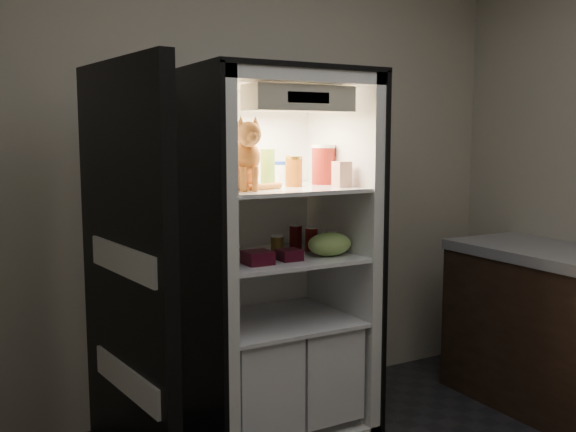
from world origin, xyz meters
The scene contains 16 objects.
room_shell centered at (0.00, 0.00, 1.62)m, with size 3.60×3.60×3.60m.
refrigerator centered at (0.00, 1.38, 0.79)m, with size 0.90×0.72×1.88m.
fridge_door centered at (-0.84, 1.08, 0.91)m, with size 0.16×0.87×1.85m.
tabby_cat centered at (-0.23, 1.25, 1.42)m, with size 0.29×0.34×0.35m.
parmesan_shaker centered at (-0.04, 1.35, 1.39)m, with size 0.07×0.07×0.19m.
mayo_tub centered at (0.10, 1.50, 1.35)m, with size 0.09×0.09×0.12m.
salsa_jar centered at (0.09, 1.31, 1.37)m, with size 0.09×0.09×0.16m.
pepper_jar centered at (0.30, 1.37, 1.40)m, with size 0.12×0.12×0.21m.
cream_carton centered at (0.29, 1.18, 1.35)m, with size 0.08×0.08×0.13m, color white.
soda_can_a centered at (0.18, 1.46, 1.00)m, with size 0.07×0.07×0.13m.
soda_can_b centered at (0.22, 1.36, 1.00)m, with size 0.07×0.07×0.12m.
soda_can_c centered at (0.27, 1.23, 1.00)m, with size 0.06×0.06×0.12m.
condiment_jar centered at (0.03, 1.39, 0.99)m, with size 0.07×0.07×0.09m.
grape_bag centered at (0.23, 1.19, 1.00)m, with size 0.24×0.17×0.12m, color #7EA94F.
berry_box_left centered at (-0.19, 1.17, 0.97)m, with size 0.13×0.13×0.06m, color #4F0D1D.
berry_box_right centered at (-0.01, 1.19, 0.97)m, with size 0.11×0.11×0.05m, color #4F0D1D.
Camera 1 is at (-1.52, -1.51, 1.54)m, focal length 40.00 mm.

